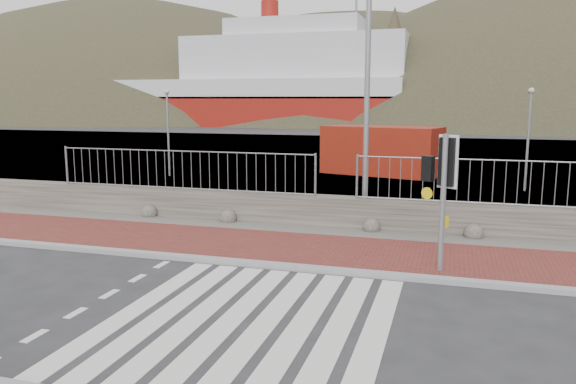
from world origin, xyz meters
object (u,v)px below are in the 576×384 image
(ferry, at_px, (252,87))
(shipping_container, at_px, (382,150))
(streetlight, at_px, (373,47))
(traffic_signal_far, at_px, (442,173))

(ferry, height_order, shipping_container, ferry)
(streetlight, bearing_deg, traffic_signal_far, -47.61)
(shipping_container, bearing_deg, streetlight, -69.35)
(traffic_signal_far, xyz_separation_m, shipping_container, (-3.20, 15.80, -0.97))
(ferry, relative_size, streetlight, 5.49)
(traffic_signal_far, bearing_deg, streetlight, -39.44)
(ferry, relative_size, traffic_signal_far, 16.84)
(streetlight, xyz_separation_m, shipping_container, (-1.07, 11.36, -3.95))
(traffic_signal_far, height_order, streetlight, streetlight)
(ferry, bearing_deg, shipping_container, -63.27)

